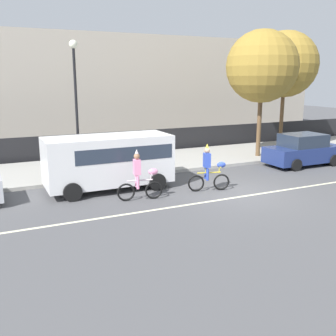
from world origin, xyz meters
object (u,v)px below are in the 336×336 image
(parade_cyclist_cobalt, at_px, (209,170))
(street_lamp_post, at_px, (75,88))
(parked_van_white, at_px, (110,158))
(pedestrian_onlooker, at_px, (50,157))
(parked_car_navy, at_px, (303,150))
(parade_cyclist_pink, at_px, (140,178))

(parade_cyclist_cobalt, height_order, street_lamp_post, street_lamp_post)
(parade_cyclist_cobalt, height_order, parked_van_white, parked_van_white)
(parked_van_white, distance_m, street_lamp_post, 3.73)
(street_lamp_post, xyz_separation_m, pedestrian_onlooker, (-1.23, 0.23, -2.97))
(parade_cyclist_cobalt, xyz_separation_m, pedestrian_onlooker, (-5.42, 4.67, 0.17))
(parked_car_navy, xyz_separation_m, street_lamp_post, (-11.05, 2.44, 3.21))
(parade_cyclist_pink, bearing_deg, street_lamp_post, 105.87)
(parade_cyclist_cobalt, height_order, parked_car_navy, parade_cyclist_cobalt)
(parked_van_white, xyz_separation_m, parked_car_navy, (10.34, 0.04, -0.50))
(parade_cyclist_cobalt, bearing_deg, parade_cyclist_pink, 178.99)
(parade_cyclist_pink, height_order, parade_cyclist_cobalt, same)
(parade_cyclist_cobalt, relative_size, pedestrian_onlooker, 1.19)
(parade_cyclist_pink, xyz_separation_m, street_lamp_post, (-1.25, 4.39, 3.15))
(pedestrian_onlooker, bearing_deg, parade_cyclist_pink, -61.77)
(parade_cyclist_pink, distance_m, pedestrian_onlooker, 5.25)
(parked_van_white, distance_m, pedestrian_onlooker, 3.34)
(parked_van_white, height_order, street_lamp_post, street_lamp_post)
(parked_van_white, relative_size, parked_car_navy, 1.22)
(parked_car_navy, bearing_deg, parade_cyclist_cobalt, -163.74)
(pedestrian_onlooker, bearing_deg, street_lamp_post, -10.72)
(parade_cyclist_cobalt, distance_m, pedestrian_onlooker, 7.16)
(parade_cyclist_pink, distance_m, parked_van_white, 2.04)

